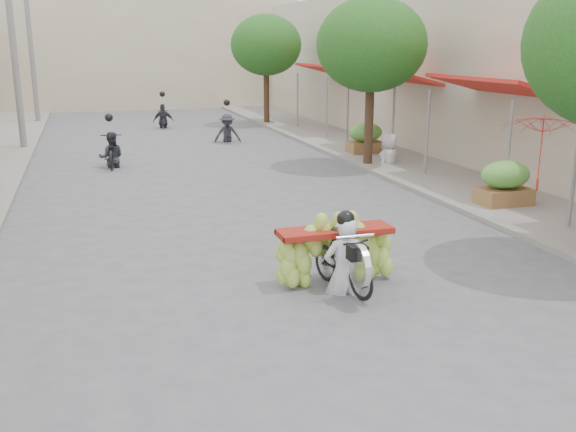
% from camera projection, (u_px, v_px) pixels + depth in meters
% --- Properties ---
extents(sidewalk_right, '(4.00, 60.00, 0.12)m').
position_uv_depth(sidewalk_right, '(398.00, 157.00, 21.96)').
color(sidewalk_right, gray).
rests_on(sidewalk_right, ground).
extents(shophouse_row_right, '(9.77, 40.00, 6.00)m').
position_uv_depth(shophouse_row_right, '(548.00, 69.00, 21.73)').
color(shophouse_row_right, '#B5AC96').
rests_on(shophouse_row_right, ground).
extents(far_building, '(20.00, 6.00, 7.00)m').
position_uv_depth(far_building, '(132.00, 50.00, 40.24)').
color(far_building, beige).
rests_on(far_building, ground).
extents(utility_pole_far, '(0.60, 0.24, 8.00)m').
position_uv_depth(utility_pole_far, '(12.00, 38.00, 22.87)').
color(utility_pole_far, slate).
rests_on(utility_pole_far, ground).
extents(utility_pole_back, '(0.60, 0.24, 8.00)m').
position_uv_depth(utility_pole_back, '(30.00, 40.00, 31.17)').
color(utility_pole_back, slate).
rests_on(utility_pole_back, ground).
extents(street_tree_mid, '(3.40, 3.40, 5.25)m').
position_uv_depth(street_tree_mid, '(371.00, 45.00, 19.62)').
color(street_tree_mid, '#3A2719').
rests_on(street_tree_mid, ground).
extents(street_tree_far, '(3.40, 3.40, 5.25)m').
position_uv_depth(street_tree_far, '(266.00, 45.00, 30.68)').
color(street_tree_far, '#3A2719').
rests_on(street_tree_far, ground).
extents(produce_crate_mid, '(1.20, 0.88, 1.16)m').
position_uv_depth(produce_crate_mid, '(505.00, 179.00, 15.11)').
color(produce_crate_mid, brown).
rests_on(produce_crate_mid, ground).
extents(produce_crate_far, '(1.20, 0.88, 1.16)m').
position_uv_depth(produce_crate_far, '(365.00, 136.00, 22.48)').
color(produce_crate_far, brown).
rests_on(produce_crate_far, ground).
extents(banana_motorbike, '(2.20, 1.82, 2.25)m').
position_uv_depth(banana_motorbike, '(340.00, 243.00, 10.13)').
color(banana_motorbike, black).
rests_on(banana_motorbike, ground).
extents(market_umbrella, '(2.06, 2.06, 1.63)m').
position_uv_depth(market_umbrella, '(546.00, 114.00, 13.13)').
color(market_umbrella, red).
rests_on(market_umbrella, ground).
extents(pedestrian, '(1.07, 0.93, 1.86)m').
position_uv_depth(pedestrian, '(390.00, 133.00, 20.56)').
color(pedestrian, silver).
rests_on(pedestrian, ground).
extents(bg_motorbike_a, '(0.83, 1.79, 1.95)m').
position_uv_depth(bg_motorbike_a, '(111.00, 144.00, 20.37)').
color(bg_motorbike_a, black).
rests_on(bg_motorbike_a, ground).
extents(bg_motorbike_b, '(1.14, 1.54, 1.95)m').
position_uv_depth(bg_motorbike_b, '(227.00, 120.00, 25.62)').
color(bg_motorbike_b, black).
rests_on(bg_motorbike_b, ground).
extents(bg_motorbike_c, '(1.03, 1.47, 1.95)m').
position_uv_depth(bg_motorbike_c, '(163.00, 110.00, 30.09)').
color(bg_motorbike_c, black).
rests_on(bg_motorbike_c, ground).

